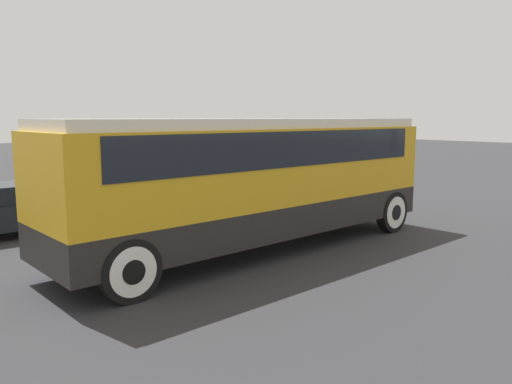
% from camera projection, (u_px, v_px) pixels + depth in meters
% --- Properties ---
extents(ground_plane, '(120.00, 120.00, 0.00)m').
position_uv_depth(ground_plane, '(256.00, 250.00, 12.24)').
color(ground_plane, '#2D2D30').
extents(tour_bus, '(10.19, 2.58, 3.19)m').
position_uv_depth(tour_bus, '(259.00, 171.00, 12.02)').
color(tour_bus, black).
rests_on(tour_bus, ground_plane).
extents(parked_car_mid, '(4.74, 1.78, 1.50)m').
position_uv_depth(parked_car_mid, '(176.00, 178.00, 20.64)').
color(parked_car_mid, silver).
rests_on(parked_car_mid, ground_plane).
extents(parked_car_far, '(4.50, 1.80, 1.46)m').
position_uv_depth(parked_car_far, '(228.00, 185.00, 18.70)').
color(parked_car_far, '#7A6B5B').
rests_on(parked_car_far, ground_plane).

